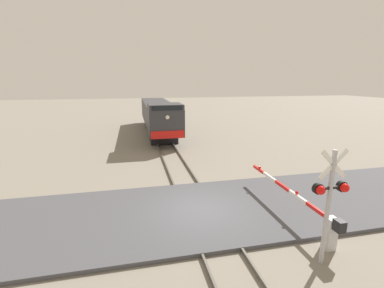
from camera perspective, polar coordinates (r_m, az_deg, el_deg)
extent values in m
plane|color=gray|center=(12.45, 1.80, -14.46)|extent=(160.00, 160.00, 0.00)
cube|color=#59544C|center=(12.27, -1.55, -14.49)|extent=(0.08, 80.00, 0.15)
cube|color=#59544C|center=(12.59, 5.06, -13.77)|extent=(0.08, 80.00, 0.15)
cube|color=#47474C|center=(12.41, 1.80, -14.12)|extent=(36.00, 6.15, 0.17)
cube|color=black|center=(26.11, -6.26, 1.73)|extent=(2.53, 3.20, 1.05)
cube|color=black|center=(35.00, -7.95, 4.70)|extent=(2.53, 3.20, 1.05)
cube|color=#333338|center=(30.29, -7.32, 6.59)|extent=(2.97, 16.49, 2.34)
cube|color=#333338|center=(23.42, -5.82, 8.05)|extent=(2.91, 2.90, 0.45)
cube|color=black|center=(21.96, -5.35, 7.70)|extent=(2.53, 0.06, 0.36)
cube|color=red|center=(22.29, -5.22, 2.01)|extent=(2.82, 0.08, 0.64)
sphere|color=#F2EACC|center=(22.03, -5.30, 5.74)|extent=(0.36, 0.36, 0.36)
cylinder|color=#ADADB2|center=(9.52, 27.12, -12.38)|extent=(0.14, 0.14, 3.85)
cube|color=white|center=(9.01, 28.13, -3.88)|extent=(0.95, 0.04, 0.95)
cube|color=white|center=(9.01, 28.13, -3.88)|extent=(0.95, 0.04, 0.95)
cube|color=black|center=(9.24, 27.61, -8.32)|extent=(1.04, 0.08, 0.08)
sphere|color=red|center=(8.91, 25.93, -8.92)|extent=(0.28, 0.28, 0.28)
sphere|color=red|center=(9.44, 29.97, -8.15)|extent=(0.28, 0.28, 0.28)
cylinder|color=black|center=(9.00, 25.45, -8.66)|extent=(0.34, 0.14, 0.34)
cylinder|color=black|center=(9.52, 29.49, -7.92)|extent=(0.34, 0.14, 0.34)
cube|color=silver|center=(10.95, 27.54, -16.70)|extent=(0.36, 0.36, 1.21)
cube|color=black|center=(10.49, 29.11, -15.12)|extent=(0.28, 0.36, 0.40)
cube|color=red|center=(11.26, 25.22, -12.70)|extent=(0.10, 1.18, 0.14)
cube|color=white|center=(12.11, 21.78, -10.48)|extent=(0.10, 1.18, 0.14)
cube|color=red|center=(13.02, 18.86, -8.54)|extent=(0.10, 1.18, 0.14)
cube|color=white|center=(13.97, 16.35, -6.83)|extent=(0.10, 1.18, 0.14)
cube|color=red|center=(14.95, 14.17, -5.33)|extent=(0.10, 1.18, 0.14)
sphere|color=red|center=(12.13, 21.59, -9.71)|extent=(0.14, 0.14, 0.14)
sphere|color=red|center=(14.84, 14.34, -4.92)|extent=(0.14, 0.14, 0.14)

